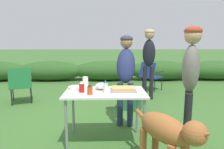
# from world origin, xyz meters

# --- Properties ---
(ground_plane) EXTENTS (60.00, 60.00, 0.00)m
(ground_plane) POSITION_xyz_m (0.00, 0.00, 0.00)
(ground_plane) COLOR #3D6B2D
(shrub_hedge) EXTENTS (14.40, 0.90, 0.70)m
(shrub_hedge) POSITION_xyz_m (0.00, 4.51, 0.35)
(shrub_hedge) COLOR #2D5623
(shrub_hedge) RESTS_ON ground
(folding_table) EXTENTS (1.10, 0.64, 0.74)m
(folding_table) POSITION_xyz_m (0.00, 0.00, 0.66)
(folding_table) COLOR silver
(folding_table) RESTS_ON ground
(food_tray) EXTENTS (0.36, 0.24, 0.06)m
(food_tray) POSITION_xyz_m (0.25, 0.01, 0.77)
(food_tray) COLOR #9E9EA3
(food_tray) RESTS_ON folding_table
(plate_stack) EXTENTS (0.21, 0.21, 0.05)m
(plate_stack) POSITION_xyz_m (-0.42, 0.12, 0.76)
(plate_stack) COLOR white
(plate_stack) RESTS_ON folding_table
(mixing_bowl) EXTENTS (0.19, 0.19, 0.10)m
(mixing_bowl) POSITION_xyz_m (-0.05, 0.12, 0.79)
(mixing_bowl) COLOR silver
(mixing_bowl) RESTS_ON folding_table
(paper_cup_stack) EXTENTS (0.08, 0.08, 0.17)m
(paper_cup_stack) POSITION_xyz_m (-0.29, 0.19, 0.82)
(paper_cup_stack) COLOR white
(paper_cup_stack) RESTS_ON folding_table
(hot_sauce_bottle) EXTENTS (0.07, 0.07, 0.13)m
(hot_sauce_bottle) POSITION_xyz_m (-0.20, -0.15, 0.80)
(hot_sauce_bottle) COLOR #CC4214
(hot_sauce_bottle) RESTS_ON folding_table
(mayo_bottle) EXTENTS (0.06, 0.06, 0.17)m
(mayo_bottle) POSITION_xyz_m (0.01, -0.07, 0.82)
(mayo_bottle) COLOR silver
(mayo_bottle) RESTS_ON folding_table
(ketchup_bottle) EXTENTS (0.07, 0.07, 0.15)m
(ketchup_bottle) POSITION_xyz_m (-0.31, -0.03, 0.81)
(ketchup_bottle) COLOR red
(ketchup_bottle) RESTS_ON folding_table
(standing_person_in_gray_fleece) EXTENTS (0.37, 0.47, 1.52)m
(standing_person_in_gray_fleece) POSITION_xyz_m (0.34, 0.64, 0.97)
(standing_person_in_gray_fleece) COLOR #232D4C
(standing_person_in_gray_fleece) RESTS_ON ground
(standing_person_in_dark_puffer) EXTENTS (0.31, 0.36, 1.61)m
(standing_person_in_dark_puffer) POSITION_xyz_m (1.10, -0.14, 1.03)
(standing_person_in_dark_puffer) COLOR black
(standing_person_in_dark_puffer) RESTS_ON ground
(standing_person_with_beanie) EXTENTS (0.36, 0.31, 1.69)m
(standing_person_with_beanie) POSITION_xyz_m (1.03, 2.10, 1.10)
(standing_person_with_beanie) COLOR black
(standing_person_with_beanie) RESTS_ON ground
(dog) EXTENTS (0.60, 0.95, 0.73)m
(dog) POSITION_xyz_m (0.65, -0.73, 0.49)
(dog) COLOR #9E5B2D
(dog) RESTS_ON ground
(camp_chair_green_behind_table) EXTENTS (0.64, 0.71, 0.83)m
(camp_chair_green_behind_table) POSITION_xyz_m (-1.93, 1.81, 0.47)
(camp_chair_green_behind_table) COLOR #19602D
(camp_chair_green_behind_table) RESTS_ON ground
(camp_chair_near_hedge) EXTENTS (0.74, 0.74, 0.83)m
(camp_chair_near_hedge) POSITION_xyz_m (1.27, 2.91, 0.47)
(camp_chair_near_hedge) COLOR navy
(camp_chair_near_hedge) RESTS_ON ground
(cooler_box) EXTENTS (0.55, 0.45, 0.34)m
(cooler_box) POSITION_xyz_m (0.51, 1.39, 0.17)
(cooler_box) COLOR #286B3D
(cooler_box) RESTS_ON ground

